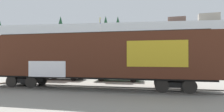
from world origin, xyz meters
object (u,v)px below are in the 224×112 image
object	(u,v)px
flagpole	(100,39)
parked_car_black	(63,71)
parked_car_green	(118,72)
freight_car	(95,56)

from	to	relation	value
flagpole	parked_car_black	xyz separation A→B (m)	(-2.57, -7.49, -4.16)
flagpole	parked_car_green	bearing A→B (deg)	-66.81
flagpole	freight_car	bearing A→B (deg)	-80.81
freight_car	parked_car_green	bearing A→B (deg)	74.54
freight_car	flagpole	size ratio (longest dim) A/B	2.06
freight_car	parked_car_black	xyz separation A→B (m)	(-4.61, 5.07, -1.49)
freight_car	flagpole	distance (m)	13.00
freight_car	parked_car_green	world-z (taller)	freight_car
flagpole	parked_car_black	distance (m)	8.94
parked_car_black	parked_car_green	bearing A→B (deg)	-3.12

